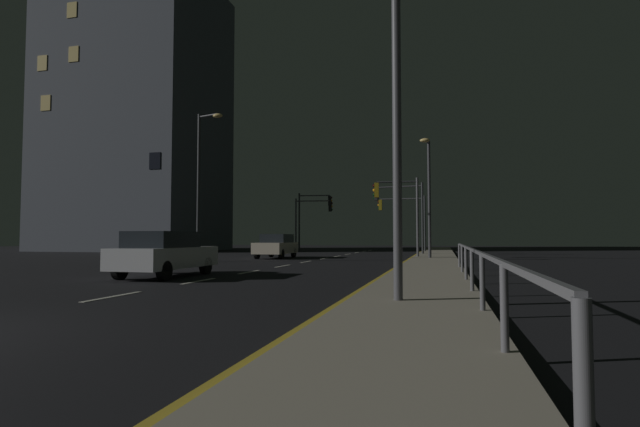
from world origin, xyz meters
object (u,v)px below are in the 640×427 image
object	(u,v)px
traffic_light_mid_left	(398,202)
car_oncoming	(276,246)
traffic_light_mid_right	(313,211)
traffic_light_near_left	(401,204)
car	(165,253)
street_lamp_mid_block	(428,187)
street_lamp_corner	(412,56)
traffic_light_far_right	(312,214)
traffic_light_near_right	(403,212)
street_lamp_far_end	(202,174)
building_distant	(137,118)

from	to	relation	value
traffic_light_mid_left	car_oncoming	bearing A→B (deg)	-169.73
traffic_light_mid_right	traffic_light_near_left	size ratio (longest dim) A/B	1.06
car	street_lamp_mid_block	xyz separation A→B (m)	(8.52, 14.46, 3.57)
car	street_lamp_corner	world-z (taller)	street_lamp_corner
car_oncoming	traffic_light_far_right	distance (m)	13.88
traffic_light_mid_left	traffic_light_mid_right	world-z (taller)	traffic_light_mid_right
traffic_light_near_right	traffic_light_mid_right	distance (m)	8.87
car_oncoming	street_lamp_far_end	bearing A→B (deg)	-114.15
traffic_light_mid_right	street_lamp_far_end	xyz separation A→B (m)	(-0.85, -20.50, 0.96)
traffic_light_near_right	street_lamp_far_end	distance (m)	21.49
car_oncoming	traffic_light_mid_left	bearing A→B (deg)	10.27
car_oncoming	building_distant	distance (m)	27.93
car_oncoming	traffic_light_near_right	distance (m)	15.67
traffic_light_near_left	car_oncoming	bearing A→B (deg)	-135.67
traffic_light_mid_left	traffic_light_near_left	size ratio (longest dim) A/B	0.94
traffic_light_near_left	building_distant	xyz separation A→B (m)	(-27.96, 6.37, 10.06)
street_lamp_mid_block	street_lamp_corner	bearing A→B (deg)	-89.21
car	traffic_light_mid_right	bearing A→B (deg)	95.53
traffic_light_mid_right	building_distant	bearing A→B (deg)	-176.01
traffic_light_mid_right	traffic_light_near_left	bearing A→B (deg)	-40.24
street_lamp_corner	street_lamp_far_end	world-z (taller)	street_lamp_far_end
traffic_light_mid_left	traffic_light_far_right	xyz separation A→B (m)	(-9.10, 12.14, -0.13)
traffic_light_far_right	street_lamp_corner	xyz separation A→B (m)	(11.36, -33.74, 1.43)
traffic_light_near_left	street_lamp_mid_block	world-z (taller)	street_lamp_mid_block
car	street_lamp_corner	distance (m)	11.05
street_lamp_mid_block	traffic_light_far_right	bearing A→B (deg)	128.36
car	building_distant	size ratio (longest dim) A/B	0.16
traffic_light_mid_left	street_lamp_far_end	bearing A→B (deg)	-145.98
car	street_lamp_mid_block	size ratio (longest dim) A/B	0.63
car	traffic_light_mid_left	xyz separation A→B (m)	(6.52, 16.33, 2.84)
building_distant	street_lamp_mid_block	bearing A→B (deg)	-25.00
street_lamp_corner	traffic_light_near_right	bearing A→B (deg)	94.94
traffic_light_mid_right	building_distant	world-z (taller)	building_distant
traffic_light_near_left	building_distant	distance (m)	30.39
car	building_distant	world-z (taller)	building_distant
car	traffic_light_near_right	xyz separation A→B (m)	(5.87, 28.58, 2.82)
street_lamp_far_end	traffic_light_near_left	bearing A→B (deg)	52.19
street_lamp_mid_block	car_oncoming	bearing A→B (deg)	177.29
traffic_light_far_right	street_lamp_far_end	distance (m)	19.16
traffic_light_mid_left	traffic_light_near_left	distance (m)	5.89
traffic_light_far_right	street_lamp_corner	distance (m)	35.63
car_oncoming	traffic_light_mid_right	size ratio (longest dim) A/B	0.79
traffic_light_near_left	street_lamp_mid_block	size ratio (longest dim) A/B	0.76
car_oncoming	street_lamp_mid_block	xyz separation A→B (m)	(9.79, -0.46, 3.57)
traffic_light_near_left	building_distant	world-z (taller)	building_distant
traffic_light_near_left	traffic_light_near_right	bearing A→B (deg)	92.92
traffic_light_mid_right	traffic_light_near_right	bearing A→B (deg)	-8.57
car_oncoming	street_lamp_corner	size ratio (longest dim) A/B	0.55
traffic_light_near_left	street_lamp_mid_block	bearing A→B (deg)	-73.30
traffic_light_mid_left	traffic_light_near_right	size ratio (longest dim) A/B	1.03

